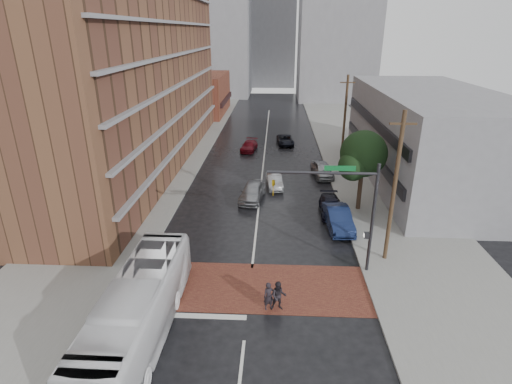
# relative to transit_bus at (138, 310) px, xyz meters

# --- Properties ---
(ground) EXTENTS (160.00, 160.00, 0.00)m
(ground) POSITION_rel_transit_bus_xyz_m (5.17, 3.93, -1.61)
(ground) COLOR black
(ground) RESTS_ON ground
(crosswalk) EXTENTS (14.00, 5.00, 0.02)m
(crosswalk) POSITION_rel_transit_bus_xyz_m (5.17, 4.43, -1.60)
(crosswalk) COLOR brown
(crosswalk) RESTS_ON ground
(sidewalk_west) EXTENTS (9.00, 90.00, 0.15)m
(sidewalk_west) POSITION_rel_transit_bus_xyz_m (-6.33, 28.93, -1.54)
(sidewalk_west) COLOR gray
(sidewalk_west) RESTS_ON ground
(sidewalk_east) EXTENTS (9.00, 90.00, 0.15)m
(sidewalk_east) POSITION_rel_transit_bus_xyz_m (16.67, 28.93, -1.54)
(sidewalk_east) COLOR gray
(sidewalk_east) RESTS_ON ground
(apartment_block) EXTENTS (10.00, 44.00, 28.00)m
(apartment_block) POSITION_rel_transit_bus_xyz_m (-8.83, 27.93, 12.39)
(apartment_block) COLOR brown
(apartment_block) RESTS_ON ground
(storefront_west) EXTENTS (8.00, 16.00, 7.00)m
(storefront_west) POSITION_rel_transit_bus_xyz_m (-6.83, 57.93, 1.89)
(storefront_west) COLOR brown
(storefront_west) RESTS_ON ground
(building_east) EXTENTS (11.00, 26.00, 9.00)m
(building_east) POSITION_rel_transit_bus_xyz_m (21.67, 23.93, 2.89)
(building_east) COLOR gray
(building_east) RESTS_ON ground
(distant_tower_west) EXTENTS (18.00, 16.00, 32.00)m
(distant_tower_west) POSITION_rel_transit_bus_xyz_m (-8.83, 81.93, 14.39)
(distant_tower_west) COLOR gray
(distant_tower_west) RESTS_ON ground
(distant_tower_east) EXTENTS (16.00, 14.00, 36.00)m
(distant_tower_east) POSITION_rel_transit_bus_xyz_m (19.17, 75.93, 16.39)
(distant_tower_east) COLOR gray
(distant_tower_east) RESTS_ON ground
(distant_tower_center) EXTENTS (12.00, 10.00, 24.00)m
(distant_tower_center) POSITION_rel_transit_bus_xyz_m (5.17, 98.93, 10.39)
(distant_tower_center) COLOR gray
(distant_tower_center) RESTS_ON ground
(street_tree) EXTENTS (4.20, 4.10, 6.90)m
(street_tree) POSITION_rel_transit_bus_xyz_m (13.68, 15.97, 3.12)
(street_tree) COLOR #332319
(street_tree) RESTS_ON ground
(signal_mast) EXTENTS (6.50, 0.30, 7.20)m
(signal_mast) POSITION_rel_transit_bus_xyz_m (11.01, 6.43, 3.12)
(signal_mast) COLOR #2D2D33
(signal_mast) RESTS_ON ground
(utility_pole_near) EXTENTS (1.60, 0.26, 10.00)m
(utility_pole_near) POSITION_rel_transit_bus_xyz_m (13.97, 7.93, 3.53)
(utility_pole_near) COLOR #473321
(utility_pole_near) RESTS_ON ground
(utility_pole_far) EXTENTS (1.60, 0.26, 10.00)m
(utility_pole_far) POSITION_rel_transit_bus_xyz_m (13.97, 27.93, 3.53)
(utility_pole_far) COLOR #473321
(utility_pole_far) RESTS_ON ground
(transit_bus) EXTENTS (2.76, 11.58, 3.22)m
(transit_bus) POSITION_rel_transit_bus_xyz_m (0.00, 0.00, 0.00)
(transit_bus) COLOR white
(transit_bus) RESTS_ON ground
(pedestrian_a) EXTENTS (0.71, 0.59, 1.67)m
(pedestrian_a) POSITION_rel_transit_bus_xyz_m (6.33, 2.43, -0.78)
(pedestrian_a) COLOR black
(pedestrian_a) RESTS_ON ground
(pedestrian_b) EXTENTS (0.89, 0.71, 1.75)m
(pedestrian_b) POSITION_rel_transit_bus_xyz_m (6.86, 2.43, -0.74)
(pedestrian_b) COLOR black
(pedestrian_b) RESTS_ON ground
(car_travel_a) EXTENTS (2.60, 4.95, 1.61)m
(car_travel_a) POSITION_rel_transit_bus_xyz_m (4.55, 17.69, -0.81)
(car_travel_a) COLOR #929499
(car_travel_a) RESTS_ON ground
(car_travel_b) EXTENTS (1.82, 4.08, 1.30)m
(car_travel_b) POSITION_rel_transit_bus_xyz_m (6.49, 20.89, -0.96)
(car_travel_b) COLOR #A2A6AA
(car_travel_b) RESTS_ON ground
(car_travel_c) EXTENTS (2.25, 4.40, 1.22)m
(car_travel_c) POSITION_rel_transit_bus_xyz_m (3.16, 33.68, -1.00)
(car_travel_c) COLOR maroon
(car_travel_c) RESTS_ON ground
(suv_travel) EXTENTS (2.47, 4.60, 1.23)m
(suv_travel) POSITION_rel_transit_bus_xyz_m (7.83, 36.92, -1.00)
(suv_travel) COLOR black
(suv_travel) RESTS_ON ground
(car_parked_near) EXTENTS (2.08, 5.06, 1.63)m
(car_parked_near) POSITION_rel_transit_bus_xyz_m (11.47, 12.46, -0.80)
(car_parked_near) COLOR #131F44
(car_parked_near) RESTS_ON ground
(car_parked_mid) EXTENTS (1.87, 4.45, 1.28)m
(car_parked_mid) POSITION_rel_transit_bus_xyz_m (11.25, 15.11, -0.97)
(car_parked_mid) COLOR black
(car_parked_mid) RESTS_ON ground
(car_parked_far) EXTENTS (2.40, 4.72, 1.54)m
(car_parked_far) POSITION_rel_transit_bus_xyz_m (11.47, 24.27, -0.84)
(car_parked_far) COLOR #93969A
(car_parked_far) RESTS_ON ground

